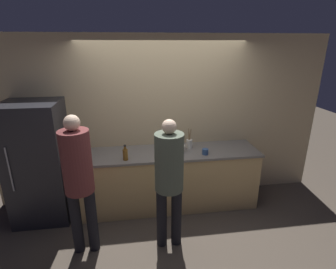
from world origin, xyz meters
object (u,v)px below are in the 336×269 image
(refrigerator, at_px, (39,162))
(person_left, at_px, (78,176))
(bottle_amber, at_px, (125,154))
(utensil_crock, at_px, (189,143))
(cup_blue, at_px, (205,152))
(fruit_bowl, at_px, (176,148))
(person_center, at_px, (169,175))

(refrigerator, bearing_deg, person_left, -49.40)
(person_left, height_order, bottle_amber, person_left)
(utensil_crock, distance_m, cup_blue, 0.33)
(refrigerator, bearing_deg, fruit_bowl, 0.68)
(refrigerator, distance_m, cup_blue, 2.38)
(utensil_crock, height_order, cup_blue, utensil_crock)
(refrigerator, height_order, utensil_crock, refrigerator)
(person_left, bearing_deg, refrigerator, 130.60)
(person_center, bearing_deg, person_left, 177.80)
(person_left, bearing_deg, person_center, -2.20)
(fruit_bowl, height_order, utensil_crock, utensil_crock)
(refrigerator, relative_size, bottle_amber, 7.81)
(refrigerator, xyz_separation_m, person_left, (0.70, -0.82, 0.17))
(bottle_amber, bearing_deg, refrigerator, 170.95)
(utensil_crock, bearing_deg, refrigerator, -176.89)
(person_left, relative_size, utensil_crock, 5.61)
(fruit_bowl, xyz_separation_m, bottle_amber, (-0.75, -0.22, 0.04))
(fruit_bowl, bearing_deg, utensil_crock, 22.98)
(refrigerator, height_order, person_center, refrigerator)
(fruit_bowl, distance_m, utensil_crock, 0.25)
(person_left, bearing_deg, utensil_crock, 32.04)
(person_center, xyz_separation_m, bottle_amber, (-0.52, 0.66, 0.01))
(refrigerator, height_order, person_left, person_left)
(person_left, xyz_separation_m, bottle_amber, (0.52, 0.62, -0.03))
(person_left, relative_size, fruit_bowl, 6.08)
(refrigerator, relative_size, person_center, 1.04)
(cup_blue, bearing_deg, fruit_bowl, 155.22)
(cup_blue, bearing_deg, person_center, -132.53)
(fruit_bowl, bearing_deg, refrigerator, -179.32)
(bottle_amber, bearing_deg, fruit_bowl, 16.13)
(refrigerator, xyz_separation_m, person_center, (1.74, -0.86, 0.12))
(person_left, relative_size, person_center, 1.05)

